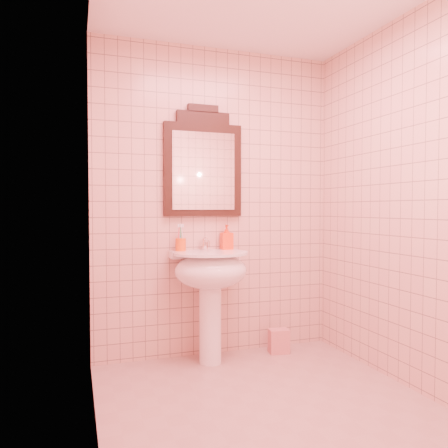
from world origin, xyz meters
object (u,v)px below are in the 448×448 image
object	(u,v)px
soap_dispenser	(227,237)
towel	(279,341)
mirror	(203,165)
pedestal_sink	(211,278)
toothbrush_cup	(181,244)

from	to	relation	value
soap_dispenser	towel	distance (m)	0.97
mirror	soap_dispenser	bearing A→B (deg)	-11.80
towel	soap_dispenser	bearing A→B (deg)	165.08
pedestal_sink	soap_dispenser	bearing A→B (deg)	40.96
mirror	towel	size ratio (longest dim) A/B	4.52
mirror	towel	distance (m)	1.58
soap_dispenser	towel	size ratio (longest dim) A/B	1.03
soap_dispenser	towel	world-z (taller)	soap_dispenser
mirror	toothbrush_cup	world-z (taller)	mirror
pedestal_sink	soap_dispenser	size ratio (longest dim) A/B	4.26
toothbrush_cup	soap_dispenser	distance (m)	0.39
mirror	towel	world-z (taller)	mirror
toothbrush_cup	soap_dispenser	world-z (taller)	soap_dispenser
soap_dispenser	mirror	bearing A→B (deg)	170.02
mirror	soap_dispenser	distance (m)	0.61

